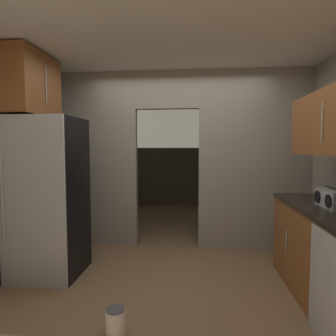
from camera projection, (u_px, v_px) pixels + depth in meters
ground at (172, 292)px, 2.95m from camera, size 20.00×20.00×0.00m
kitchen_overhead_slab at (175, 44)px, 3.18m from camera, size 4.12×6.82×0.06m
kitchen_partition at (183, 156)px, 4.24m from camera, size 3.72×0.12×2.60m
adjoining_room_shell at (186, 156)px, 6.57m from camera, size 3.72×3.51×2.60m
refrigerator at (49, 197)px, 3.32m from camera, size 0.73×0.74×1.82m
dishwasher at (326, 290)px, 2.12m from camera, size 0.02×0.56×0.86m
upper_cabinet_fridgeside at (31, 85)px, 3.35m from camera, size 0.36×0.80×0.72m
boombox at (331, 199)px, 2.67m from camera, size 0.16×0.38×0.20m
paint_can at (116, 321)px, 2.28m from camera, size 0.16×0.16×0.20m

